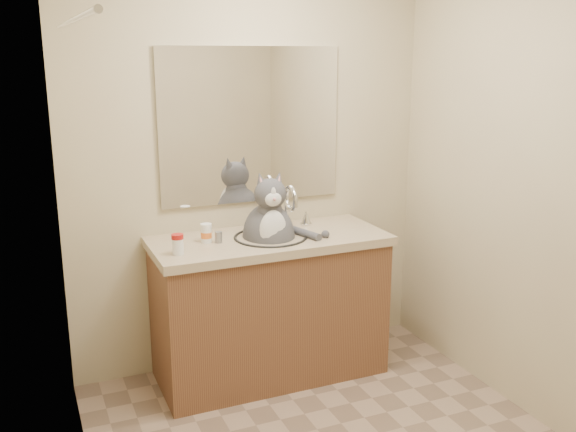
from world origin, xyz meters
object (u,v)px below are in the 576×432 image
object	(u,v)px
pill_bottle_redcap	(178,244)
pill_bottle_orange	(206,233)
cat	(270,232)
grey_canister	(219,237)

from	to	relation	value
pill_bottle_redcap	pill_bottle_orange	size ratio (longest dim) A/B	1.03
cat	pill_bottle_orange	bearing A→B (deg)	-178.83
cat	grey_canister	xyz separation A→B (m)	(-0.30, 0.01, 0.00)
pill_bottle_redcap	grey_canister	xyz separation A→B (m)	(0.26, 0.12, -0.02)
pill_bottle_redcap	grey_canister	world-z (taller)	pill_bottle_redcap
pill_bottle_orange	grey_canister	xyz separation A→B (m)	(0.06, -0.03, -0.02)
cat	pill_bottle_redcap	world-z (taller)	cat
cat	grey_canister	distance (m)	0.30
pill_bottle_orange	grey_canister	world-z (taller)	pill_bottle_orange
grey_canister	cat	bearing A→B (deg)	-1.71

